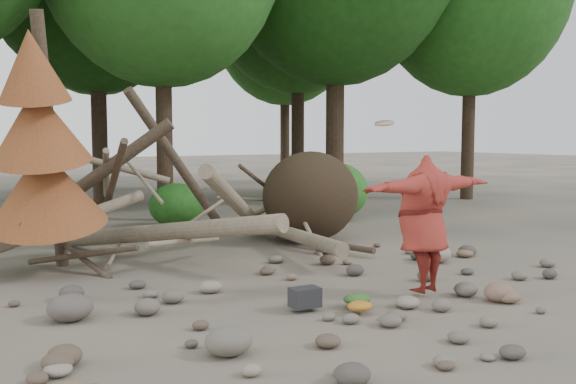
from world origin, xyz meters
TOP-DOWN VIEW (x-y plane):
  - ground at (0.00, 0.00)m, footprint 120.00×120.00m
  - deadfall_pile at (2.02, 4.24)m, footprint 8.55×5.24m
  - dead_conifer at (-3.12, 3.37)m, footprint 2.06×2.16m
  - bush_mid at (0.80, 7.80)m, footprint 1.40×1.40m
  - bush_right at (5.00, 7.00)m, footprint 2.00×2.00m
  - frisbee_thrower at (1.39, -0.65)m, footprint 2.47×0.84m
  - backpack at (-0.49, -0.46)m, footprint 0.40×0.28m
  - cloth_green at (0.20, -0.68)m, footprint 0.40×0.33m
  - cloth_orange at (0.04, -0.96)m, footprint 0.35×0.29m
  - boulder_front_left at (-2.09, -1.50)m, footprint 0.52×0.47m
  - boulder_front_right at (2.13, -1.41)m, footprint 0.44×0.40m
  - boulder_mid_right at (3.30, 1.09)m, footprint 0.55×0.50m
  - boulder_mid_left at (-3.28, 0.65)m, footprint 0.57×0.51m

SIDE VIEW (x-z plane):
  - ground at x=0.00m, z-range 0.00..0.00m
  - cloth_orange at x=0.04m, z-range 0.00..0.13m
  - cloth_green at x=0.20m, z-range 0.00..0.15m
  - backpack at x=-0.49m, z-range 0.00..0.26m
  - boulder_front_right at x=2.13m, z-range 0.00..0.27m
  - boulder_front_left at x=-2.09m, z-range 0.00..0.31m
  - boulder_mid_right at x=3.30m, z-range 0.00..0.33m
  - boulder_mid_left at x=-3.28m, z-range 0.00..0.34m
  - bush_mid at x=0.80m, z-range 0.00..1.12m
  - bush_right at x=5.00m, z-range 0.00..1.60m
  - deadfall_pile at x=2.02m, z-range -0.70..2.60m
  - frisbee_thrower at x=1.39m, z-range -0.16..2.30m
  - dead_conifer at x=-3.12m, z-range -0.06..4.29m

